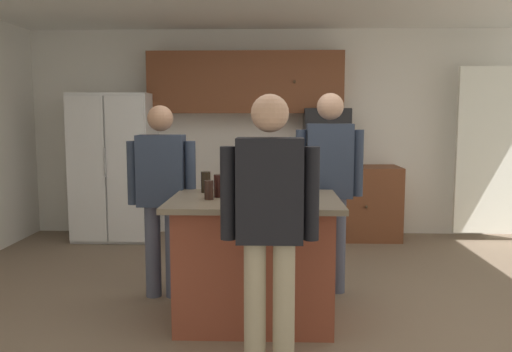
# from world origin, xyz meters

# --- Properties ---
(floor) EXTENTS (7.04, 7.04, 0.00)m
(floor) POSITION_xyz_m (0.00, 0.00, 0.00)
(floor) COLOR #7F6B56
(floor) RESTS_ON ground
(back_wall) EXTENTS (6.40, 0.10, 2.60)m
(back_wall) POSITION_xyz_m (0.00, 2.80, 1.30)
(back_wall) COLOR white
(back_wall) RESTS_ON ground
(french_door_window_panel) EXTENTS (0.90, 0.06, 2.00)m
(french_door_window_panel) POSITION_xyz_m (2.60, 2.40, 1.10)
(french_door_window_panel) COLOR white
(french_door_window_panel) RESTS_ON ground
(cabinet_run_upper) EXTENTS (2.40, 0.38, 0.75)m
(cabinet_run_upper) POSITION_xyz_m (-0.40, 2.60, 1.93)
(cabinet_run_upper) COLOR brown
(cabinet_run_lower) EXTENTS (1.80, 0.63, 0.90)m
(cabinet_run_lower) POSITION_xyz_m (0.60, 2.48, 0.45)
(cabinet_run_lower) COLOR brown
(cabinet_run_lower) RESTS_ON ground
(refrigerator) EXTENTS (0.94, 0.76, 1.79)m
(refrigerator) POSITION_xyz_m (-2.00, 2.38, 0.89)
(refrigerator) COLOR white
(refrigerator) RESTS_ON ground
(microwave_over_range) EXTENTS (0.56, 0.40, 0.32)m
(microwave_over_range) POSITION_xyz_m (0.60, 2.50, 1.45)
(microwave_over_range) COLOR black
(kitchen_island) EXTENTS (1.24, 0.93, 0.92)m
(kitchen_island) POSITION_xyz_m (-0.19, -0.18, 0.47)
(kitchen_island) COLOR brown
(kitchen_island) RESTS_ON ground
(person_host_foreground) EXTENTS (0.57, 0.22, 1.64)m
(person_host_foreground) POSITION_xyz_m (-0.07, -0.99, 0.95)
(person_host_foreground) COLOR tan
(person_host_foreground) RESTS_ON ground
(person_guest_left) EXTENTS (0.57, 0.23, 1.71)m
(person_guest_left) POSITION_xyz_m (0.42, 0.46, 0.99)
(person_guest_left) COLOR #4C5166
(person_guest_left) RESTS_ON ground
(person_elder_center) EXTENTS (0.57, 0.22, 1.61)m
(person_elder_center) POSITION_xyz_m (-0.98, 0.30, 0.92)
(person_elder_center) COLOR #4C5166
(person_elder_center) RESTS_ON ground
(glass_dark_ale) EXTENTS (0.08, 0.08, 0.17)m
(glass_dark_ale) POSITION_xyz_m (-0.45, -0.13, 1.01)
(glass_dark_ale) COLOR black
(glass_dark_ale) RESTS_ON kitchen_island
(glass_pilsner) EXTENTS (0.07, 0.07, 0.14)m
(glass_pilsner) POSITION_xyz_m (-0.52, -0.24, 0.99)
(glass_pilsner) COLOR black
(glass_pilsner) RESTS_ON kitchen_island
(glass_short_whisky) EXTENTS (0.07, 0.07, 0.16)m
(glass_short_whisky) POSITION_xyz_m (-0.58, 0.10, 1.00)
(glass_short_whisky) COLOR black
(glass_short_whisky) RESTS_ON kitchen_island
(serving_tray) EXTENTS (0.44, 0.30, 0.04)m
(serving_tray) POSITION_xyz_m (-0.06, -0.08, 0.94)
(serving_tray) COLOR #B7B7BC
(serving_tray) RESTS_ON kitchen_island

